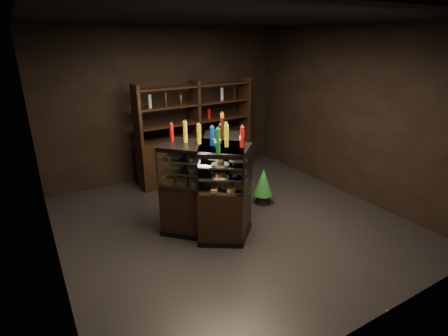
% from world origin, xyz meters
% --- Properties ---
extents(ground, '(5.00, 5.00, 0.00)m').
position_xyz_m(ground, '(0.00, 0.00, 0.00)').
color(ground, black).
rests_on(ground, ground).
extents(room_shell, '(5.02, 5.02, 3.01)m').
position_xyz_m(room_shell, '(0.00, 0.00, 1.94)').
color(room_shell, black).
rests_on(room_shell, ground).
extents(display_case, '(1.57, 1.41, 1.38)m').
position_xyz_m(display_case, '(-0.32, -0.02, 0.47)').
color(display_case, black).
rests_on(display_case, ground).
extents(food_display, '(1.16, 1.07, 0.43)m').
position_xyz_m(food_display, '(-0.32, -0.02, 1.05)').
color(food_display, '#B37A40').
rests_on(food_display, display_case).
extents(bottles_top, '(0.99, 0.93, 0.30)m').
position_xyz_m(bottles_top, '(-0.32, -0.02, 1.52)').
color(bottles_top, silver).
rests_on(bottles_top, display_case).
extents(potted_conifer, '(0.34, 0.34, 0.74)m').
position_xyz_m(potted_conifer, '(0.84, 0.31, 0.42)').
color(potted_conifer, black).
rests_on(potted_conifer, ground).
extents(back_shelving, '(2.48, 0.51, 2.00)m').
position_xyz_m(back_shelving, '(0.41, 2.05, 0.61)').
color(back_shelving, black).
rests_on(back_shelving, ground).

